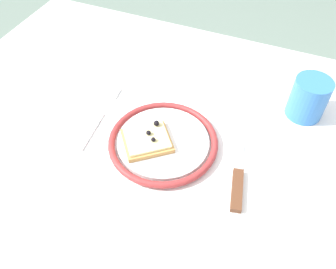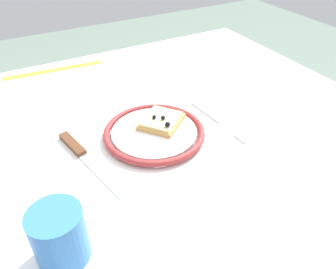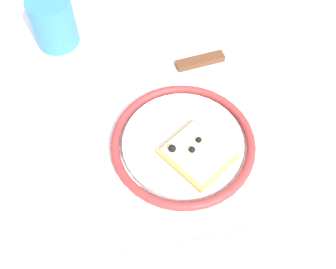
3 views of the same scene
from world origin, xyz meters
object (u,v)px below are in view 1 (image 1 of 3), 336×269
(dining_table, at_px, (144,177))
(fork, at_px, (101,116))
(plate, at_px, (163,142))
(pizza_slice_near, at_px, (147,140))
(knife, at_px, (238,176))
(cup, at_px, (309,98))

(dining_table, distance_m, fork, 0.17)
(dining_table, xyz_separation_m, plate, (0.04, 0.03, 0.11))
(pizza_slice_near, relative_size, knife, 0.53)
(knife, relative_size, fork, 1.18)
(pizza_slice_near, xyz_separation_m, cup, (0.28, 0.22, 0.02))
(pizza_slice_near, distance_m, fork, 0.14)
(dining_table, bearing_deg, knife, 3.53)
(dining_table, bearing_deg, plate, 42.53)
(dining_table, height_order, plate, plate)
(knife, height_order, cup, cup)
(fork, xyz_separation_m, cup, (0.42, 0.18, 0.04))
(cup, bearing_deg, knife, -111.86)
(dining_table, distance_m, knife, 0.22)
(knife, distance_m, cup, 0.25)
(dining_table, distance_m, plate, 0.12)
(pizza_slice_near, xyz_separation_m, fork, (-0.13, 0.04, -0.02))
(fork, distance_m, cup, 0.46)
(dining_table, height_order, knife, knife)
(plate, relative_size, knife, 0.95)
(cup, bearing_deg, fork, -156.23)
(knife, relative_size, cup, 2.56)
(plate, height_order, cup, cup)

